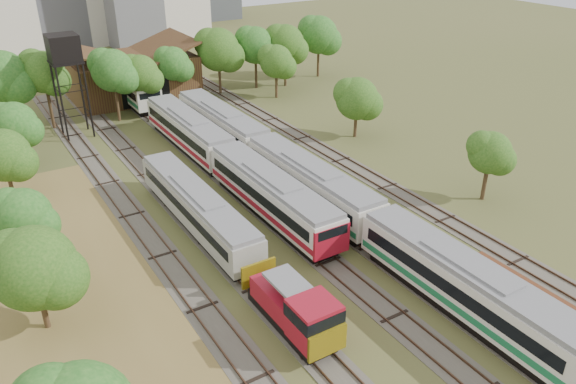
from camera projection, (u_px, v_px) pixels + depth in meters
ground at (454, 335)px, 34.19m from camera, size 240.00×240.00×0.00m
dry_grass_patch at (123, 367)px, 31.78m from camera, size 14.00×60.00×0.04m
tracks at (250, 184)px, 52.81m from camera, size 24.60×80.00×0.19m
railcar_red_set at (225, 160)px, 52.98m from camera, size 3.06×34.57×3.79m
railcar_green_set at (311, 184)px, 48.41m from camera, size 3.05×52.07×3.78m
railcar_rear at (130, 86)px, 74.71m from camera, size 3.16×16.08×3.91m
shunter_locomotive at (297, 311)px, 33.68m from camera, size 2.59×8.10×3.40m
old_grey_coach at (197, 208)px, 44.83m from camera, size 2.73×18.00×3.38m
water_tower at (64, 51)px, 59.95m from camera, size 3.28×3.28×11.34m
rail_pile_far at (527, 282)px, 38.77m from camera, size 0.53×8.47×0.28m
maintenance_shed at (132, 75)px, 76.34m from camera, size 16.45×11.55×7.58m
tree_band_left at (42, 247)px, 34.58m from camera, size 7.97×53.95×7.77m
tree_band_far at (191, 55)px, 72.95m from camera, size 49.28×9.21×9.52m
tree_band_right at (344, 92)px, 63.62m from camera, size 4.73×39.71×7.19m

